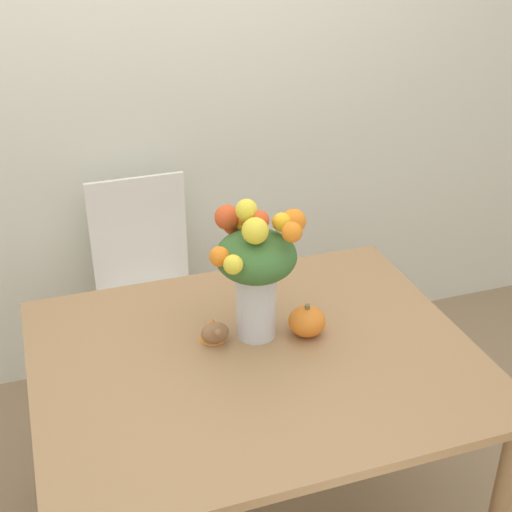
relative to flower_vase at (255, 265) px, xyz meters
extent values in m
cube|color=silver|center=(-0.04, 1.07, 0.34)|extent=(8.00, 0.06, 2.70)
cube|color=#9E754C|center=(-0.04, -0.11, -0.26)|extent=(1.32, 1.06, 0.03)
cylinder|color=#9E754C|center=(-0.63, 0.36, -0.64)|extent=(0.06, 0.06, 0.74)
cylinder|color=#9E754C|center=(0.56, 0.36, -0.64)|extent=(0.06, 0.06, 0.74)
cylinder|color=silver|center=(0.00, -0.01, -0.13)|extent=(0.12, 0.12, 0.23)
cylinder|color=silver|center=(0.00, -0.01, -0.18)|extent=(0.11, 0.11, 0.12)
cylinder|color=#38662D|center=(0.03, -0.01, -0.10)|extent=(0.00, 0.01, 0.28)
cylinder|color=#38662D|center=(0.01, 0.02, -0.10)|extent=(0.01, 0.01, 0.28)
cylinder|color=#38662D|center=(-0.02, 0.01, -0.10)|extent=(0.00, 0.01, 0.28)
cylinder|color=#38662D|center=(-0.02, -0.02, -0.10)|extent=(0.00, 0.01, 0.28)
cylinder|color=#38662D|center=(0.01, -0.03, -0.10)|extent=(0.01, 0.01, 0.28)
ellipsoid|color=#38662D|center=(0.00, -0.01, 0.03)|extent=(0.24, 0.24, 0.15)
sphere|color=orange|center=(0.00, 0.08, 0.12)|extent=(0.08, 0.08, 0.08)
sphere|color=orange|center=(0.08, -0.09, 0.14)|extent=(0.06, 0.06, 0.06)
sphere|color=orange|center=(0.12, 0.00, 0.13)|extent=(0.07, 0.07, 0.07)
sphere|color=yellow|center=(-0.02, 0.02, 0.18)|extent=(0.07, 0.07, 0.07)
sphere|color=orange|center=(-0.12, -0.04, 0.07)|extent=(0.06, 0.06, 0.06)
sphere|color=yellow|center=(0.08, -0.01, 0.13)|extent=(0.06, 0.06, 0.06)
sphere|color=#D64C23|center=(-0.03, 0.13, 0.08)|extent=(0.07, 0.07, 0.07)
sphere|color=yellow|center=(0.00, 0.08, 0.11)|extent=(0.07, 0.07, 0.07)
sphere|color=#D64C23|center=(0.01, -0.01, 0.15)|extent=(0.06, 0.06, 0.06)
sphere|color=yellow|center=(-0.10, -0.10, 0.07)|extent=(0.06, 0.06, 0.06)
sphere|color=yellow|center=(-0.02, -0.05, 0.14)|extent=(0.08, 0.08, 0.08)
sphere|color=#D64C23|center=(-0.06, 0.09, 0.12)|extent=(0.08, 0.08, 0.08)
ellipsoid|color=orange|center=(0.15, -0.06, -0.20)|extent=(0.12, 0.12, 0.09)
cylinder|color=brown|center=(0.15, -0.06, -0.15)|extent=(0.02, 0.02, 0.02)
ellipsoid|color=#936642|center=(-0.13, -0.01, -0.21)|extent=(0.09, 0.06, 0.07)
cone|color=orange|center=(-0.13, 0.02, -0.21)|extent=(0.09, 0.09, 0.07)
sphere|color=#936642|center=(-0.13, -0.04, -0.19)|extent=(0.03, 0.03, 0.03)
cube|color=white|center=(-0.21, 0.69, -0.58)|extent=(0.43, 0.43, 0.02)
cylinder|color=white|center=(-0.37, 0.52, -0.80)|extent=(0.04, 0.04, 0.43)
cylinder|color=white|center=(-0.03, 0.52, -0.80)|extent=(0.04, 0.04, 0.43)
cylinder|color=white|center=(-0.38, 0.86, -0.80)|extent=(0.04, 0.04, 0.43)
cylinder|color=white|center=(-0.04, 0.86, -0.80)|extent=(0.04, 0.04, 0.43)
cube|color=white|center=(-0.21, 0.89, -0.30)|extent=(0.40, 0.02, 0.53)
camera|label=1|loc=(-0.59, -1.76, 1.03)|focal=50.00mm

